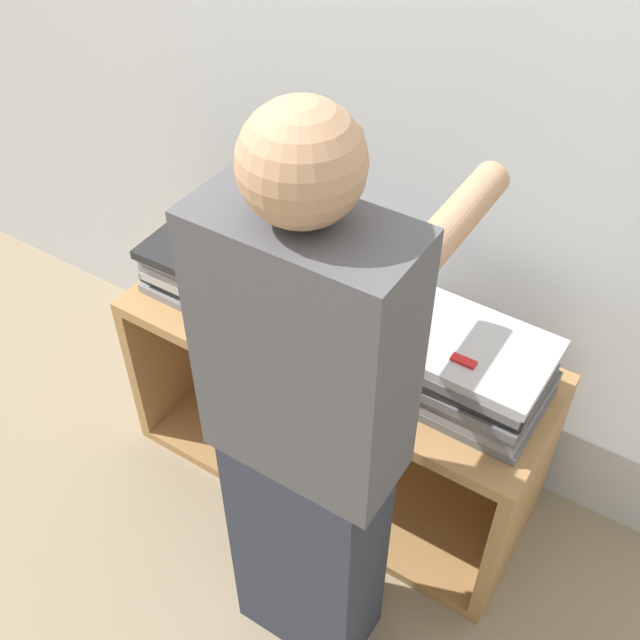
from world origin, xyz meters
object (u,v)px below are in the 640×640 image
at_px(laptop_stack_right, 470,371).
at_px(person, 309,442).
at_px(laptop_stack_left, 217,267).
at_px(laptop_open, 346,309).

xyz_separation_m(laptop_stack_right, person, (-0.18, -0.45, 0.08)).
bearing_deg(laptop_stack_left, person, -36.31).
relative_size(laptop_stack_left, person, 0.25).
bearing_deg(laptop_open, laptop_stack_right, -9.79).
height_order(laptop_open, person, person).
xyz_separation_m(laptop_stack_left, person, (0.61, -0.45, 0.09)).
relative_size(laptop_stack_left, laptop_stack_right, 0.99).
xyz_separation_m(laptop_open, person, (0.21, -0.51, 0.12)).
relative_size(laptop_open, laptop_stack_left, 1.05).
bearing_deg(laptop_stack_right, laptop_stack_left, 179.79).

